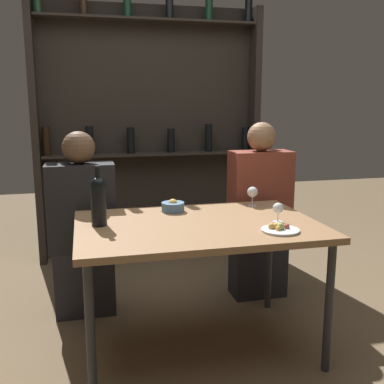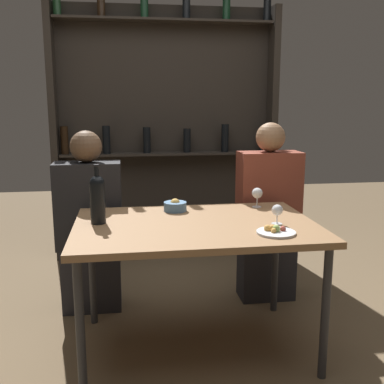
{
  "view_description": "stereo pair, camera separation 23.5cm",
  "coord_description": "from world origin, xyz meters",
  "px_view_note": "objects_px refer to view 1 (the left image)",
  "views": [
    {
      "loc": [
        -0.6,
        -2.34,
        1.41
      ],
      "look_at": [
        0.0,
        0.14,
        0.9
      ],
      "focal_mm": 42.0,
      "sensor_mm": 36.0,
      "label": 1
    },
    {
      "loc": [
        -0.37,
        -2.38,
        1.41
      ],
      "look_at": [
        0.0,
        0.14,
        0.9
      ],
      "focal_mm": 42.0,
      "sensor_mm": 36.0,
      "label": 2
    }
  ],
  "objects_px": {
    "seated_person_left": "(83,231)",
    "wine_glass_0": "(278,209)",
    "seated_person_right": "(259,216)",
    "wine_bottle": "(98,199)",
    "snack_bowl": "(173,206)",
    "wine_glass_1": "(253,193)",
    "food_plate_0": "(279,229)"
  },
  "relations": [
    {
      "from": "seated_person_right",
      "to": "snack_bowl",
      "type": "bearing_deg",
      "value": -155.88
    },
    {
      "from": "seated_person_right",
      "to": "wine_bottle",
      "type": "bearing_deg",
      "value": -155.09
    },
    {
      "from": "wine_bottle",
      "to": "wine_glass_0",
      "type": "xyz_separation_m",
      "value": [
        0.98,
        -0.16,
        -0.07
      ]
    },
    {
      "from": "wine_bottle",
      "to": "wine_glass_0",
      "type": "distance_m",
      "value": 0.99
    },
    {
      "from": "food_plate_0",
      "to": "seated_person_left",
      "type": "distance_m",
      "value": 1.34
    },
    {
      "from": "wine_glass_0",
      "to": "seated_person_right",
      "type": "xyz_separation_m",
      "value": [
        0.18,
        0.7,
        -0.23
      ]
    },
    {
      "from": "wine_bottle",
      "to": "seated_person_left",
      "type": "bearing_deg",
      "value": 100.16
    },
    {
      "from": "wine_bottle",
      "to": "wine_glass_1",
      "type": "distance_m",
      "value": 1.02
    },
    {
      "from": "wine_glass_1",
      "to": "seated_person_left",
      "type": "bearing_deg",
      "value": 165.11
    },
    {
      "from": "wine_glass_0",
      "to": "wine_glass_1",
      "type": "bearing_deg",
      "value": 89.0
    },
    {
      "from": "food_plate_0",
      "to": "wine_glass_0",
      "type": "bearing_deg",
      "value": 68.62
    },
    {
      "from": "wine_glass_0",
      "to": "seated_person_left",
      "type": "height_order",
      "value": "seated_person_left"
    },
    {
      "from": "wine_bottle",
      "to": "snack_bowl",
      "type": "relative_size",
      "value": 2.35
    },
    {
      "from": "seated_person_right",
      "to": "food_plate_0",
      "type": "bearing_deg",
      "value": -105.7
    },
    {
      "from": "seated_person_right",
      "to": "seated_person_left",
      "type": "bearing_deg",
      "value": 180.0
    },
    {
      "from": "wine_bottle",
      "to": "food_plate_0",
      "type": "distance_m",
      "value": 0.98
    },
    {
      "from": "wine_glass_0",
      "to": "food_plate_0",
      "type": "height_order",
      "value": "wine_glass_0"
    },
    {
      "from": "wine_glass_1",
      "to": "snack_bowl",
      "type": "xyz_separation_m",
      "value": [
        -0.53,
        -0.03,
        -0.06
      ]
    },
    {
      "from": "wine_glass_1",
      "to": "seated_person_right",
      "type": "xyz_separation_m",
      "value": [
        0.17,
        0.29,
        -0.24
      ]
    },
    {
      "from": "wine_bottle",
      "to": "wine_glass_1",
      "type": "height_order",
      "value": "wine_bottle"
    },
    {
      "from": "wine_glass_0",
      "to": "food_plate_0",
      "type": "distance_m",
      "value": 0.2
    },
    {
      "from": "wine_glass_0",
      "to": "seated_person_left",
      "type": "xyz_separation_m",
      "value": [
        -1.07,
        0.7,
        -0.25
      ]
    },
    {
      "from": "wine_bottle",
      "to": "seated_person_left",
      "type": "height_order",
      "value": "seated_person_left"
    },
    {
      "from": "wine_glass_0",
      "to": "seated_person_left",
      "type": "bearing_deg",
      "value": 146.95
    },
    {
      "from": "wine_bottle",
      "to": "food_plate_0",
      "type": "relative_size",
      "value": 1.64
    },
    {
      "from": "wine_bottle",
      "to": "wine_glass_1",
      "type": "bearing_deg",
      "value": 14.19
    },
    {
      "from": "wine_glass_0",
      "to": "seated_person_left",
      "type": "relative_size",
      "value": 0.09
    },
    {
      "from": "seated_person_left",
      "to": "wine_glass_0",
      "type": "bearing_deg",
      "value": -33.05
    },
    {
      "from": "seated_person_left",
      "to": "seated_person_right",
      "type": "distance_m",
      "value": 1.25
    },
    {
      "from": "food_plate_0",
      "to": "wine_glass_1",
      "type": "bearing_deg",
      "value": 82.71
    },
    {
      "from": "wine_glass_0",
      "to": "wine_bottle",
      "type": "bearing_deg",
      "value": 170.57
    },
    {
      "from": "wine_glass_0",
      "to": "wine_glass_1",
      "type": "xyz_separation_m",
      "value": [
        0.01,
        0.41,
        0.01
      ]
    }
  ]
}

